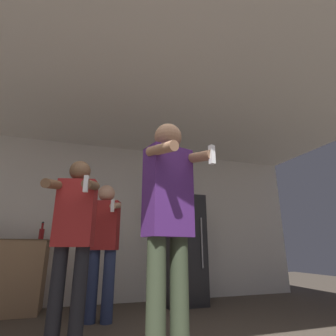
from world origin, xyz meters
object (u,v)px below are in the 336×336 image
person_man_side (74,232)px  person_spectator_back (103,241)px  refrigerator (181,248)px  person_woman_foreground (169,219)px  bottle_red_label (42,233)px

person_man_side → person_spectator_back: person_man_side is taller
refrigerator → person_woman_foreground: (-0.97, -2.29, 0.20)m
refrigerator → person_man_side: size_ratio=0.99×
refrigerator → person_man_side: person_man_side is taller
bottle_red_label → person_man_side: (0.47, -1.65, -0.06)m
refrigerator → person_spectator_back: 1.48m
bottle_red_label → person_spectator_back: 1.19m
person_spectator_back → bottle_red_label: bearing=133.4°
person_woman_foreground → refrigerator: bearing=67.0°
refrigerator → person_man_side: 2.22m
refrigerator → person_woman_foreground: person_woman_foreground is taller
refrigerator → bottle_red_label: size_ratio=6.38×
refrigerator → person_woman_foreground: bearing=-113.0°
refrigerator → person_spectator_back: refrigerator is taller
refrigerator → person_woman_foreground: 2.49m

